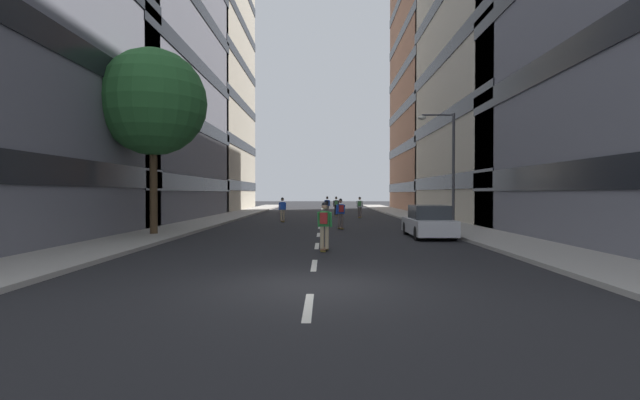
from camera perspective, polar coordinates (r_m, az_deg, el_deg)
ground_plane at (r=37.78m, az=0.09°, el=-2.33°), size 162.27×162.27×0.00m
sidewalk_left at (r=41.98m, az=-10.81°, el=-1.93°), size 3.11×74.37×0.14m
sidewalk_right at (r=41.86m, az=11.09°, el=-1.94°), size 3.11×74.37×0.14m
lane_markings at (r=38.74m, az=0.10°, el=-2.24°), size 0.16×62.20×0.01m
building_left_mid at (r=42.59m, az=-24.50°, el=17.11°), size 14.95×22.70×27.96m
building_left_far at (r=61.03m, az=-16.29°, el=12.80°), size 14.95×19.49×29.33m
building_right_far at (r=61.17m, az=16.82°, el=14.12°), size 14.95×19.27×32.15m
parked_car_near at (r=22.89m, az=12.94°, el=-2.68°), size 1.82×4.40×1.52m
street_tree_near at (r=24.58m, az=-19.48°, el=11.02°), size 5.11×5.11×8.89m
streetlamp_right at (r=27.95m, az=15.07°, el=5.01°), size 2.13×0.30×6.50m
skater_0 at (r=44.02m, az=0.87°, el=-0.55°), size 0.56×0.92×1.78m
skater_1 at (r=17.05m, az=0.54°, el=-2.80°), size 0.56×0.92×1.78m
skater_2 at (r=40.04m, az=4.81°, el=-0.70°), size 0.56×0.92×1.78m
skater_3 at (r=27.48m, az=2.50°, el=-1.41°), size 0.56×0.92×1.78m
skater_4 at (r=42.68m, az=1.96°, el=-0.60°), size 0.53×0.90×1.78m
skater_5 at (r=34.20m, az=-4.55°, el=-1.01°), size 0.57×0.92×1.78m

